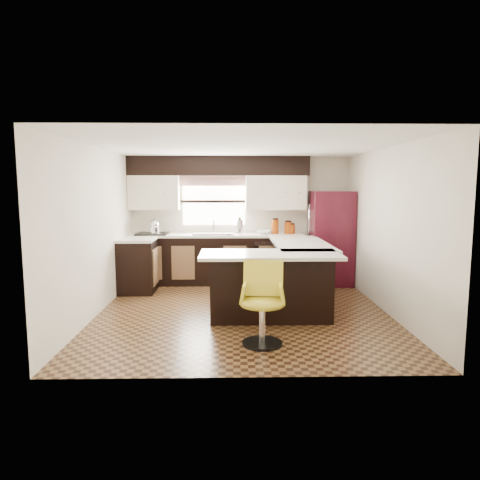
{
  "coord_description": "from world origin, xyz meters",
  "views": [
    {
      "loc": [
        -0.17,
        -6.14,
        1.84
      ],
      "look_at": [
        -0.03,
        0.45,
        1.01
      ],
      "focal_mm": 32.0,
      "sensor_mm": 36.0,
      "label": 1
    }
  ],
  "objects_px": {
    "bar_chair": "(262,304)",
    "peninsula_return": "(270,287)",
    "peninsula_long": "(297,273)",
    "refrigerator": "(331,238)"
  },
  "relations": [
    {
      "from": "peninsula_return",
      "to": "refrigerator",
      "type": "bearing_deg",
      "value": 58.21
    },
    {
      "from": "bar_chair",
      "to": "peninsula_return",
      "type": "bearing_deg",
      "value": 85.99
    },
    {
      "from": "refrigerator",
      "to": "bar_chair",
      "type": "xyz_separation_m",
      "value": [
        -1.51,
        -3.13,
        -0.39
      ]
    },
    {
      "from": "peninsula_return",
      "to": "refrigerator",
      "type": "height_order",
      "value": "refrigerator"
    },
    {
      "from": "bar_chair",
      "to": "peninsula_long",
      "type": "bearing_deg",
      "value": 76.7
    },
    {
      "from": "peninsula_return",
      "to": "peninsula_long",
      "type": "bearing_deg",
      "value": 61.7
    },
    {
      "from": "peninsula_long",
      "to": "peninsula_return",
      "type": "relative_size",
      "value": 1.18
    },
    {
      "from": "refrigerator",
      "to": "bar_chair",
      "type": "bearing_deg",
      "value": -115.83
    },
    {
      "from": "peninsula_long",
      "to": "refrigerator",
      "type": "height_order",
      "value": "refrigerator"
    },
    {
      "from": "peninsula_return",
      "to": "bar_chair",
      "type": "height_order",
      "value": "bar_chair"
    }
  ]
}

